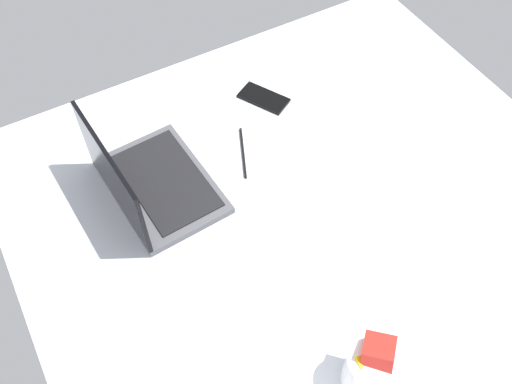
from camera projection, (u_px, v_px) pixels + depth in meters
bed_mattress at (368, 308)px, 134.28cm from camera, size 180.00×140.00×18.00cm
laptop at (149, 183)px, 139.12cm from camera, size 34.45×25.13×23.00cm
snack_cup at (369, 368)px, 110.41cm from camera, size 9.82×10.92×14.74cm
cell_phone at (264, 98)px, 161.81cm from camera, size 15.54×12.77×0.80cm
charger_cable at (243, 153)px, 150.10cm from camera, size 15.79×7.44×0.60cm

